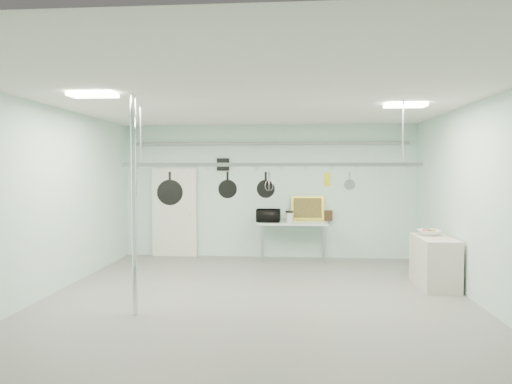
# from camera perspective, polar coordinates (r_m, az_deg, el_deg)

# --- Properties ---
(floor) EXTENTS (8.00, 8.00, 0.00)m
(floor) POSITION_cam_1_polar(r_m,az_deg,el_deg) (7.34, -0.16, -13.97)
(floor) COLOR gray
(floor) RESTS_ON ground
(ceiling) EXTENTS (7.00, 8.00, 0.02)m
(ceiling) POSITION_cam_1_polar(r_m,az_deg,el_deg) (7.11, -0.16, 11.47)
(ceiling) COLOR silver
(ceiling) RESTS_ON back_wall
(back_wall) EXTENTS (7.00, 0.02, 3.20)m
(back_wall) POSITION_cam_1_polar(r_m,az_deg,el_deg) (11.02, 1.55, 0.09)
(back_wall) COLOR silver
(back_wall) RESTS_ON floor
(right_wall) EXTENTS (0.02, 8.00, 3.20)m
(right_wall) POSITION_cam_1_polar(r_m,az_deg,el_deg) (7.60, 27.07, -1.41)
(right_wall) COLOR silver
(right_wall) RESTS_ON floor
(door) EXTENTS (1.10, 0.10, 2.20)m
(door) POSITION_cam_1_polar(r_m,az_deg,el_deg) (11.37, -10.14, -2.65)
(door) COLOR silver
(door) RESTS_ON floor
(wall_vent) EXTENTS (0.30, 0.04, 0.30)m
(wall_vent) POSITION_cam_1_polar(r_m,az_deg,el_deg) (11.10, -4.14, 3.46)
(wall_vent) COLOR black
(wall_vent) RESTS_ON back_wall
(conduit_pipe) EXTENTS (6.60, 0.07, 0.07)m
(conduit_pipe) POSITION_cam_1_polar(r_m,az_deg,el_deg) (10.94, 1.53, 6.10)
(conduit_pipe) COLOR gray
(conduit_pipe) RESTS_ON back_wall
(chrome_pole) EXTENTS (0.08, 0.08, 3.20)m
(chrome_pole) POSITION_cam_1_polar(r_m,az_deg,el_deg) (6.82, -14.98, -1.64)
(chrome_pole) COLOR silver
(chrome_pole) RESTS_ON floor
(prep_table) EXTENTS (1.60, 0.70, 0.91)m
(prep_table) POSITION_cam_1_polar(r_m,az_deg,el_deg) (10.68, 4.65, -4.14)
(prep_table) COLOR #B2D2C4
(prep_table) RESTS_ON floor
(side_cabinet) EXTENTS (0.60, 1.20, 0.90)m
(side_cabinet) POSITION_cam_1_polar(r_m,az_deg,el_deg) (8.95, 21.40, -8.14)
(side_cabinet) COLOR beige
(side_cabinet) RESTS_ON floor
(pot_rack) EXTENTS (4.80, 0.06, 1.00)m
(pot_rack) POSITION_cam_1_polar(r_m,az_deg,el_deg) (7.32, 1.60, 3.67)
(pot_rack) COLOR #B7B7BC
(pot_rack) RESTS_ON ceiling
(light_panel_left) EXTENTS (0.65, 0.30, 0.05)m
(light_panel_left) POSITION_cam_1_polar(r_m,az_deg,el_deg) (6.88, -19.72, 11.36)
(light_panel_left) COLOR white
(light_panel_left) RESTS_ON ceiling
(light_panel_right) EXTENTS (0.65, 0.30, 0.05)m
(light_panel_right) POSITION_cam_1_polar(r_m,az_deg,el_deg) (7.89, 18.16, 10.25)
(light_panel_right) COLOR white
(light_panel_right) RESTS_ON ceiling
(microwave) EXTENTS (0.56, 0.39, 0.30)m
(microwave) POSITION_cam_1_polar(r_m,az_deg,el_deg) (10.63, 1.57, -2.95)
(microwave) COLOR black
(microwave) RESTS_ON prep_table
(coffee_canister) EXTENTS (0.22, 0.22, 0.22)m
(coffee_canister) POSITION_cam_1_polar(r_m,az_deg,el_deg) (10.62, 4.19, -3.18)
(coffee_canister) COLOR silver
(coffee_canister) RESTS_ON prep_table
(painting_large) EXTENTS (0.78, 0.16, 0.58)m
(painting_large) POSITION_cam_1_polar(r_m,az_deg,el_deg) (10.95, 6.45, -2.07)
(painting_large) COLOR yellow
(painting_large) RESTS_ON prep_table
(painting_small) EXTENTS (0.30, 0.10, 0.25)m
(painting_small) POSITION_cam_1_polar(r_m,az_deg,el_deg) (10.99, 8.77, -2.93)
(painting_small) COLOR #322011
(painting_small) RESTS_ON prep_table
(fruit_bowl) EXTENTS (0.42, 0.42, 0.10)m
(fruit_bowl) POSITION_cam_1_polar(r_m,az_deg,el_deg) (9.09, 20.79, -4.77)
(fruit_bowl) COLOR silver
(fruit_bowl) RESTS_ON side_cabinet
(skillet_left) EXTENTS (0.42, 0.11, 0.56)m
(skillet_left) POSITION_cam_1_polar(r_m,az_deg,el_deg) (7.58, -10.71, 0.40)
(skillet_left) COLOR black
(skillet_left) RESTS_ON pot_rack
(skillet_mid) EXTENTS (0.30, 0.11, 0.40)m
(skillet_mid) POSITION_cam_1_polar(r_m,az_deg,el_deg) (7.38, -3.57, 0.98)
(skillet_mid) COLOR black
(skillet_mid) RESTS_ON pot_rack
(skillet_right) EXTENTS (0.29, 0.09, 0.40)m
(skillet_right) POSITION_cam_1_polar(r_m,az_deg,el_deg) (7.32, 1.22, 0.97)
(skillet_right) COLOR black
(skillet_right) RESTS_ON pot_rack
(whisk) EXTENTS (0.20, 0.20, 0.30)m
(whisk) POSITION_cam_1_polar(r_m,az_deg,el_deg) (7.32, 1.66, 1.37)
(whisk) COLOR #A9A9AD
(whisk) RESTS_ON pot_rack
(grater) EXTENTS (0.10, 0.04, 0.24)m
(grater) POSITION_cam_1_polar(r_m,az_deg,el_deg) (7.33, 8.84, 1.58)
(grater) COLOR orange
(grater) RESTS_ON pot_rack
(saucepan) EXTENTS (0.19, 0.13, 0.30)m
(saucepan) POSITION_cam_1_polar(r_m,az_deg,el_deg) (7.36, 11.60, 1.33)
(saucepan) COLOR #A5A4A9
(saucepan) RESTS_ON pot_rack
(fruit_cluster) EXTENTS (0.24, 0.24, 0.09)m
(fruit_cluster) POSITION_cam_1_polar(r_m,az_deg,el_deg) (9.09, 20.79, -4.52)
(fruit_cluster) COLOR #9A130E
(fruit_cluster) RESTS_ON fruit_bowl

